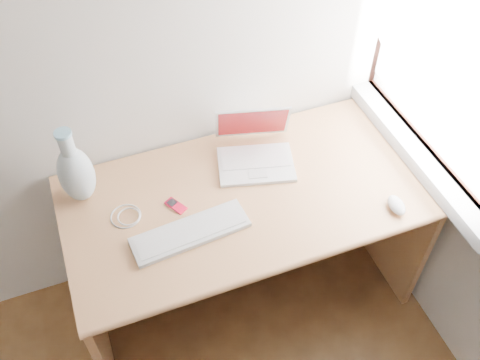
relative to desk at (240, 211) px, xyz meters
name	(u,v)px	position (x,y,z in m)	size (l,w,h in m)	color
window	(458,51)	(0.73, -0.16, 0.74)	(0.11, 0.99, 1.10)	white
desk	(240,211)	(0.00, 0.00, 0.00)	(1.42, 0.71, 0.75)	tan
laptop	(252,151)	(0.08, 0.08, 0.26)	(0.35, 0.32, 0.21)	white
external_keyboard	(190,232)	(-0.27, -0.20, 0.23)	(0.44, 0.17, 0.02)	silver
mouse	(396,205)	(0.50, -0.36, 0.23)	(0.06, 0.10, 0.03)	white
ipod	(176,206)	(-0.28, -0.05, 0.22)	(0.08, 0.09, 0.01)	#BA0C2B
cable_coil	(126,216)	(-0.47, -0.04, 0.22)	(0.12, 0.12, 0.01)	silver
remote	(138,244)	(-0.46, -0.18, 0.22)	(0.03, 0.08, 0.01)	silver
vase	(76,173)	(-0.60, 0.12, 0.35)	(0.13, 0.13, 0.34)	silver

